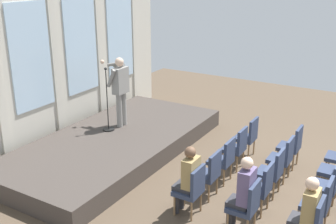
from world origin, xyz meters
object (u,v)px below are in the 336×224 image
at_px(chair_r2_c1, 320,201).
at_px(chair_r2_c2, 329,183).
at_px(chair_r0_c0, 192,188).
at_px(chair_r1_c3, 283,156).
at_px(audience_r0_c0, 188,177).
at_px(chair_r1_c0, 247,204).
at_px(speaker, 120,87).
at_px(chair_r0_c4, 248,135).
at_px(chair_r2_c3, 336,168).
at_px(chair_r1_c1, 261,186).
at_px(chair_r0_c3, 237,146).
at_px(audience_r1_c0, 243,191).
at_px(chair_r1_c2, 273,170).
at_px(chair_r0_c2, 224,158).
at_px(mic_stand, 108,117).
at_px(audience_r2_c0, 306,211).
at_px(chair_r1_c4, 293,144).
at_px(chair_r2_c0, 311,223).
at_px(chair_r0_c1, 209,172).

height_order(chair_r2_c1, chair_r2_c2, same).
height_order(chair_r0_c0, chair_r1_c3, same).
relative_size(audience_r0_c0, chair_r1_c0, 1.39).
distance_m(speaker, chair_r2_c2, 5.17).
relative_size(chair_r0_c4, chair_r1_c0, 1.00).
bearing_deg(chair_r2_c3, chair_r1_c0, 154.19).
height_order(audience_r0_c0, chair_r2_c1, audience_r0_c0).
bearing_deg(chair_r2_c2, chair_r1_c3, 55.42).
bearing_deg(audience_r0_c0, chair_r1_c1, -57.50).
relative_size(chair_r0_c3, chair_r0_c4, 1.00).
xyz_separation_m(chair_r1_c1, chair_r1_c3, (1.39, 0.00, 0.00)).
relative_size(chair_r0_c4, audience_r1_c0, 0.69).
bearing_deg(chair_r2_c2, audience_r1_c0, 141.95).
distance_m(chair_r0_c0, chair_r0_c3, 2.08).
bearing_deg(chair_r1_c2, speaker, 81.24).
bearing_deg(chair_r0_c4, speaker, 104.08).
bearing_deg(chair_r2_c2, chair_r0_c2, 90.00).
xyz_separation_m(chair_r0_c0, chair_r2_c1, (0.69, -2.01, 0.00)).
height_order(speaker, chair_r1_c0, speaker).
xyz_separation_m(audience_r1_c0, chair_r2_c1, (0.69, -1.09, -0.22)).
relative_size(chair_r1_c0, chair_r1_c3, 1.00).
xyz_separation_m(chair_r0_c2, chair_r2_c2, (0.00, -2.01, 0.00)).
relative_size(mic_stand, chair_r1_c2, 1.65).
height_order(chair_r0_c2, audience_r1_c0, audience_r1_c0).
relative_size(chair_r1_c1, chair_r2_c3, 1.00).
distance_m(chair_r1_c0, chair_r2_c3, 2.31).
distance_m(chair_r1_c0, audience_r2_c0, 0.94).
distance_m(chair_r0_c0, chair_r2_c3, 2.89).
bearing_deg(chair_r1_c3, chair_r0_c4, 55.42).
relative_size(chair_r1_c2, chair_r2_c2, 1.00).
distance_m(speaker, chair_r1_c3, 4.14).
bearing_deg(mic_stand, chair_r1_c2, -93.07).
xyz_separation_m(chair_r1_c4, chair_r2_c0, (-2.77, -1.01, 0.00)).
height_order(chair_r1_c0, chair_r2_c3, same).
height_order(chair_r0_c4, chair_r2_c3, same).
relative_size(chair_r0_c4, chair_r2_c1, 1.00).
height_order(audience_r0_c0, chair_r2_c2, audience_r0_c0).
bearing_deg(chair_r0_c2, chair_r2_c3, -70.99).
bearing_deg(audience_r0_c0, chair_r0_c2, -3.40).
height_order(chair_r0_c4, chair_r1_c2, same).
distance_m(mic_stand, chair_r0_c2, 3.14).
xyz_separation_m(chair_r0_c4, chair_r1_c3, (-0.69, -1.01, 0.00)).
height_order(audience_r0_c0, chair_r1_c2, audience_r0_c0).
xyz_separation_m(chair_r0_c2, chair_r1_c0, (-1.39, -1.01, 0.00)).
relative_size(mic_stand, chair_r0_c2, 1.65).
xyz_separation_m(mic_stand, chair_r0_c4, (1.16, -3.13, -0.22)).
xyz_separation_m(chair_r0_c1, chair_r2_c3, (1.39, -2.01, 0.00)).
bearing_deg(chair_r2_c3, audience_r1_c0, 152.44).
xyz_separation_m(chair_r1_c1, chair_r2_c0, (-0.69, -1.01, 0.00)).
height_order(chair_r1_c4, chair_r2_c0, same).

